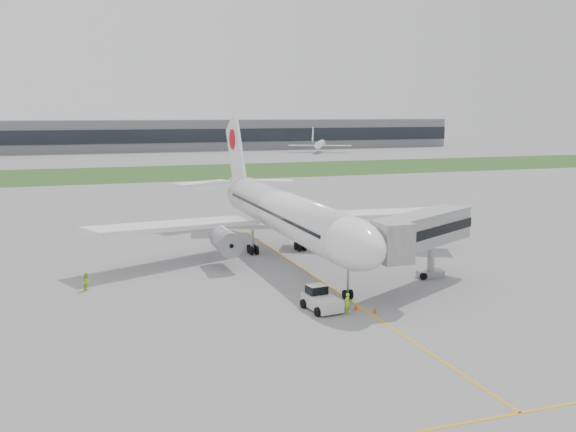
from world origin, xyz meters
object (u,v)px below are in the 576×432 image
object	(u,v)px
jet_bridge	(417,232)
pushback_tug	(321,299)
ground_crew_near	(347,303)
airliner	(282,211)

from	to	relation	value
jet_bridge	pushback_tug	bearing A→B (deg)	168.65
pushback_tug	ground_crew_near	xyz separation A→B (m)	(1.79, -1.85, -0.02)
airliner	jet_bridge	world-z (taller)	airliner
pushback_tug	jet_bridge	size ratio (longest dim) A/B	0.28
jet_bridge	ground_crew_near	world-z (taller)	jet_bridge
pushback_tug	airliner	bearing A→B (deg)	73.48
pushback_tug	jet_bridge	xyz separation A→B (m)	(12.09, 3.94, 4.73)
ground_crew_near	jet_bridge	bearing A→B (deg)	179.40
airliner	pushback_tug	bearing A→B (deg)	-99.49
airliner	jet_bridge	xyz separation A→B (m)	(8.40, -18.13, 0.03)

